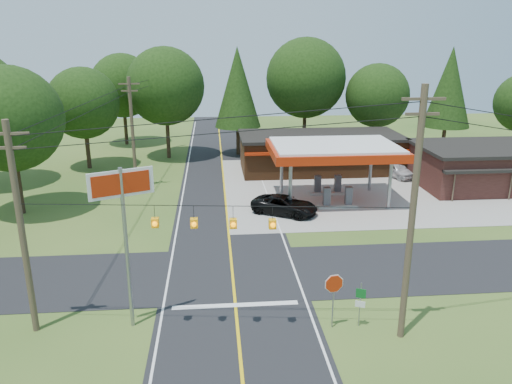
{
  "coord_description": "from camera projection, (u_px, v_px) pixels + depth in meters",
  "views": [
    {
      "loc": [
        -0.94,
        -26.42,
        13.28
      ],
      "look_at": [
        2.0,
        7.0,
        2.8
      ],
      "focal_mm": 35.0,
      "sensor_mm": 36.0,
      "label": 1
    }
  ],
  "objects": [
    {
      "name": "octagonal_stop_sign",
      "position": [
        334.0,
        288.0,
        23.19
      ],
      "size": [
        0.95,
        0.2,
        2.79
      ],
      "color": "gray",
      "rests_on": "ground"
    },
    {
      "name": "route_sign_post",
      "position": [
        360.0,
        301.0,
        23.51
      ],
      "size": [
        0.44,
        0.21,
        2.29
      ],
      "color": "gray",
      "rests_on": "ground"
    },
    {
      "name": "utility_pole_far_left",
      "position": [
        133.0,
        132.0,
        44.06
      ],
      "size": [
        1.8,
        0.3,
        10.0
      ],
      "color": "#473828",
      "rests_on": "ground"
    },
    {
      "name": "sedan_car",
      "position": [
        396.0,
        170.0,
        49.14
      ],
      "size": [
        5.68,
        5.68,
        1.49
      ],
      "primitive_type": "imported",
      "rotation": [
        0.0,
        0.0,
        0.39
      ],
      "color": "silver",
      "rests_on": "ground"
    },
    {
      "name": "utility_pole_north",
      "position": [
        166.0,
        110.0,
        60.48
      ],
      "size": [
        0.3,
        0.3,
        9.5
      ],
      "color": "#473828",
      "rests_on": "ground"
    },
    {
      "name": "utility_pole_near_right",
      "position": [
        412.0,
        215.0,
        21.35
      ],
      "size": [
        1.8,
        0.3,
        11.5
      ],
      "color": "#473828",
      "rests_on": "ground"
    },
    {
      "name": "treeline_backdrop",
      "position": [
        229.0,
        97.0,
        49.83
      ],
      "size": [
        70.27,
        51.59,
        13.3
      ],
      "color": "#332316",
      "rests_on": "ground"
    },
    {
      "name": "gas_canopy",
      "position": [
        334.0,
        151.0,
        41.0
      ],
      "size": [
        10.6,
        7.4,
        4.88
      ],
      "color": "gray",
      "rests_on": "ground"
    },
    {
      "name": "main_highway",
      "position": [
        232.0,
        274.0,
        29.16
      ],
      "size": [
        8.0,
        120.0,
        0.02
      ],
      "primitive_type": "cube",
      "color": "black",
      "rests_on": "ground"
    },
    {
      "name": "suv_car",
      "position": [
        285.0,
        205.0,
        38.83
      ],
      "size": [
        7.02,
        7.02,
        1.43
      ],
      "primitive_type": "imported",
      "rotation": [
        0.0,
        0.0,
        1.05
      ],
      "color": "black",
      "rests_on": "ground"
    },
    {
      "name": "convenience_store",
      "position": [
        320.0,
        152.0,
        51.28
      ],
      "size": [
        16.4,
        7.55,
        3.8
      ],
      "color": "#4F2D16",
      "rests_on": "ground"
    },
    {
      "name": "utility_pole_near_left",
      "position": [
        21.0,
        227.0,
        22.06
      ],
      "size": [
        1.8,
        0.3,
        10.0
      ],
      "color": "#473828",
      "rests_on": "ground"
    },
    {
      "name": "cross_road",
      "position": [
        232.0,
        274.0,
        29.16
      ],
      "size": [
        70.0,
        7.0,
        0.02
      ],
      "primitive_type": "cube",
      "color": "black",
      "rests_on": "ground"
    },
    {
      "name": "ground",
      "position": [
        232.0,
        274.0,
        29.16
      ],
      "size": [
        120.0,
        120.0,
        0.0
      ],
      "primitive_type": "plane",
      "color": "#34541D",
      "rests_on": "ground"
    },
    {
      "name": "big_stop_sign",
      "position": [
        123.0,
        209.0,
        22.21
      ],
      "size": [
        2.68,
        1.28,
        7.83
      ],
      "color": "gray",
      "rests_on": "ground"
    },
    {
      "name": "overhead_beacons",
      "position": [
        213.0,
        208.0,
        21.52
      ],
      "size": [
        17.04,
        2.04,
        1.03
      ],
      "color": "black",
      "rests_on": "ground"
    },
    {
      "name": "lane_center_yellow",
      "position": [
        232.0,
        274.0,
        29.15
      ],
      "size": [
        0.15,
        110.0,
        0.0
      ],
      "primitive_type": "cube",
      "color": "yellow",
      "rests_on": "main_highway"
    }
  ]
}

